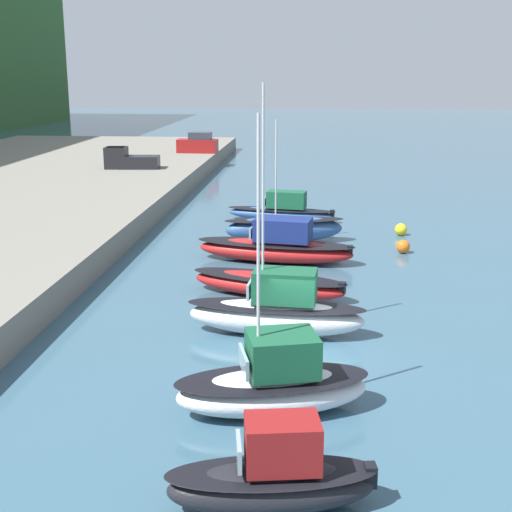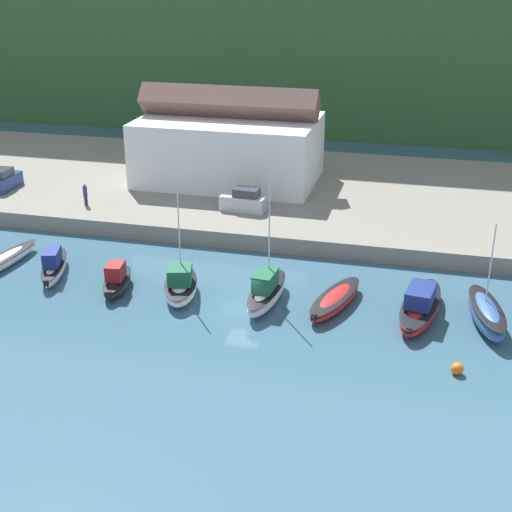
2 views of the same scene
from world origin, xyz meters
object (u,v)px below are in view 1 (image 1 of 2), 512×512
moored_boat_4 (277,311)px  mooring_buoy_1 (403,247)px  moored_boat_7 (284,228)px  moored_boat_2 (274,477)px  dog_on_quay (190,144)px  mooring_buoy_0 (401,229)px  moored_boat_5 (269,284)px  parked_car_2 (198,144)px  pickup_truck_1 (127,159)px  moored_boat_6 (277,246)px  moored_boat_3 (274,383)px  moored_boat_8 (282,211)px

moored_boat_4 → mooring_buoy_1: size_ratio=12.61×
moored_boat_7 → mooring_buoy_1: size_ratio=9.68×
moored_boat_2 → moored_boat_4: bearing=-6.0°
dog_on_quay → mooring_buoy_0: (-34.51, -19.56, -1.56)m
moored_boat_2 → moored_boat_5: bearing=-4.5°
moored_boat_5 → mooring_buoy_1: (8.49, -7.03, -0.19)m
parked_car_2 → dog_on_quay: bearing=23.5°
pickup_truck_1 → moored_boat_6: bearing=-154.1°
parked_car_2 → pickup_truck_1: size_ratio=0.87×
moored_boat_2 → mooring_buoy_1: moored_boat_2 is taller
moored_boat_3 → mooring_buoy_0: (24.34, -6.39, -0.54)m
moored_boat_4 → pickup_truck_1: bearing=27.7°
moored_boat_3 → mooring_buoy_0: bearing=-29.4°
moored_boat_8 → mooring_buoy_1: size_ratio=10.06×
moored_boat_5 → dog_on_quay: dog_on_quay is taller
moored_boat_7 → mooring_buoy_1: bearing=-116.5°
parked_car_2 → moored_boat_6: bearing=-162.2°
moored_boat_6 → parked_car_2: (37.68, 10.67, 1.53)m
moored_boat_6 → moored_boat_8: size_ratio=1.16×
mooring_buoy_1 → moored_boat_6: bearing=109.5°
moored_boat_5 → mooring_buoy_1: bearing=-23.8°
mooring_buoy_0 → mooring_buoy_1: size_ratio=0.99×
moored_boat_6 → moored_boat_7: 4.42m
moored_boat_8 → parked_car_2: size_ratio=1.81×
moored_boat_3 → mooring_buoy_0: moored_boat_3 is taller
moored_boat_7 → pickup_truck_1: moored_boat_7 is taller
dog_on_quay → mooring_buoy_0: bearing=-6.2°
mooring_buoy_0 → pickup_truck_1: bearing=50.9°
moored_boat_8 → dog_on_quay: bearing=30.2°
moored_boat_4 → moored_boat_7: (15.32, 0.51, -0.12)m
moored_boat_7 → mooring_buoy_1: moored_boat_7 is taller
moored_boat_2 → moored_boat_8: (32.94, 1.58, -0.10)m
moored_boat_4 → parked_car_2: bearing=17.4°
moored_boat_6 → pickup_truck_1: 29.20m
moored_boat_6 → moored_boat_8: 10.60m
moored_boat_5 → mooring_buoy_0: size_ratio=10.18×
moored_boat_2 → pickup_truck_1: (47.42, 16.22, 1.48)m
moored_boat_3 → mooring_buoy_0: size_ratio=11.87×
moored_boat_3 → pickup_truck_1: bearing=5.8°
moored_boat_7 → moored_boat_3: bearing=171.3°
moored_boat_2 → parked_car_2: parked_car_2 is taller
moored_boat_2 → moored_boat_4: moored_boat_4 is taller
moored_boat_7 → mooring_buoy_0: bearing=-81.3°
parked_car_2 → mooring_buoy_1: (-35.18, -17.71, -2.02)m
moored_boat_8 → mooring_buoy_0: (-3.62, -7.65, -0.35)m
moored_boat_2 → moored_boat_8: 32.98m
moored_boat_3 → mooring_buoy_1: (19.87, -6.04, -0.53)m
moored_boat_6 → mooring_buoy_0: bearing=-38.1°
parked_car_2 → mooring_buoy_0: 35.68m
moored_boat_3 → dog_on_quay: bearing=-2.1°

